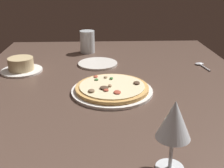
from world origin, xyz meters
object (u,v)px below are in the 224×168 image
water_glass (87,43)px  side_plate (98,64)px  ramekin_on_saucer (21,66)px  wine_glass_near (174,122)px  pizza_main (112,88)px  spoon (201,65)px

water_glass → side_plate: (-20.46, -5.35, -4.65)cm
ramekin_on_saucer → wine_glass_near: 80.45cm
side_plate → ramekin_on_saucer: bearing=103.8°
side_plate → water_glass: bearing=14.6°
ramekin_on_saucer → water_glass: size_ratio=1.53×
pizza_main → water_glass: 52.17cm
wine_glass_near → side_plate: bearing=12.4°
side_plate → spoon: 46.17cm
ramekin_on_saucer → wine_glass_near: size_ratio=1.05×
water_glass → side_plate: 21.65cm
ramekin_on_saucer → side_plate: (7.85, -31.95, -2.06)cm
water_glass → side_plate: size_ratio=0.63×
water_glass → pizza_main: bearing=-168.4°
wine_glass_near → side_plate: 74.49cm
wine_glass_near → water_glass: bearing=12.9°
pizza_main → wine_glass_near: size_ratio=1.75×
ramekin_on_saucer → side_plate: ramekin_on_saucer is taller
ramekin_on_saucer → spoon: (4.31, -77.99, -2.06)cm
wine_glass_near → spoon: (68.38, -30.20, -11.17)cm
water_glass → side_plate: water_glass is taller
wine_glass_near → ramekin_on_saucer: bearing=36.7°
pizza_main → wine_glass_near: bearing=-165.5°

